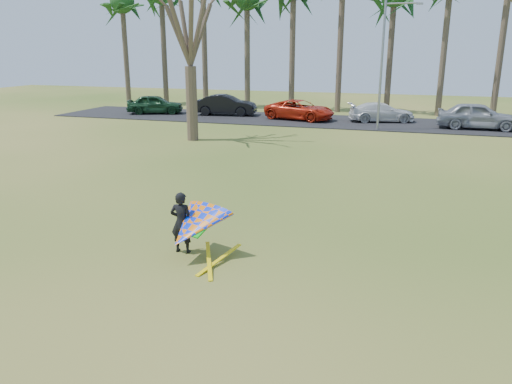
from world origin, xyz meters
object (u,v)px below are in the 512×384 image
(streetlight, at_px, (385,60))
(car_4, at_px, (478,116))
(car_1, at_px, (226,105))
(kite_flyer, at_px, (192,226))
(bare_tree_left, at_px, (189,15))
(car_3, at_px, (381,112))
(car_2, at_px, (300,110))
(car_0, at_px, (155,104))

(streetlight, bearing_deg, car_4, 19.83)
(streetlight, distance_m, car_1, 13.29)
(kite_flyer, bearing_deg, bare_tree_left, 114.57)
(streetlight, relative_size, car_1, 1.65)
(car_3, distance_m, kite_flyer, 26.49)
(car_4, bearing_deg, car_2, 86.90)
(car_0, relative_size, car_4, 0.88)
(streetlight, relative_size, car_3, 1.72)
(streetlight, distance_m, car_4, 7.35)
(car_1, height_order, car_2, car_1)
(car_1, bearing_deg, kite_flyer, -168.66)
(bare_tree_left, xyz_separation_m, car_1, (-2.07, 10.77, -6.06))
(car_0, bearing_deg, bare_tree_left, -161.50)
(car_1, relative_size, car_4, 0.96)
(bare_tree_left, distance_m, streetlight, 12.58)
(car_0, relative_size, car_1, 0.92)
(car_1, xyz_separation_m, car_3, (12.03, -0.03, -0.12))
(car_2, xyz_separation_m, car_3, (5.86, 0.72, -0.05))
(car_1, distance_m, car_4, 18.35)
(car_1, bearing_deg, streetlight, -115.04)
(car_0, height_order, car_1, car_1)
(car_4, distance_m, kite_flyer, 26.40)
(streetlight, xyz_separation_m, kite_flyer, (-3.03, -22.60, -3.62))
(car_2, bearing_deg, car_1, 97.74)
(car_0, height_order, kite_flyer, kite_flyer)
(car_3, height_order, car_4, car_4)
(bare_tree_left, bearing_deg, car_2, 67.73)
(car_0, xyz_separation_m, kite_flyer, (14.99, -25.54, 0.03))
(car_4, bearing_deg, car_3, 76.85)
(streetlight, height_order, car_3, streetlight)
(car_1, height_order, kite_flyer, kite_flyer)
(car_1, height_order, car_4, car_4)
(bare_tree_left, bearing_deg, streetlight, 34.57)
(bare_tree_left, height_order, kite_flyer, bare_tree_left)
(car_3, height_order, kite_flyer, kite_flyer)
(car_1, relative_size, car_3, 1.04)
(car_3, bearing_deg, kite_flyer, 157.87)
(streetlight, bearing_deg, car_1, 162.85)
(bare_tree_left, xyz_separation_m, kite_flyer, (7.13, -15.60, -6.07))
(bare_tree_left, xyz_separation_m, car_4, (16.22, 9.18, -5.99))
(car_1, bearing_deg, car_3, -98.04)
(car_1, distance_m, kite_flyer, 27.93)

